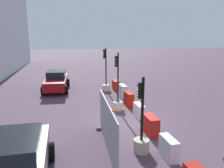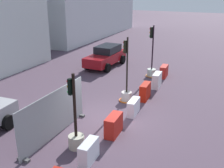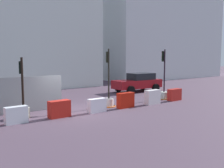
{
  "view_description": "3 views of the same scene",
  "coord_description": "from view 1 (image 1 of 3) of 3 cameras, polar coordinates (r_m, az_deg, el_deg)",
  "views": [
    {
      "loc": [
        -10.5,
        2.63,
        4.58
      ],
      "look_at": [
        2.18,
        0.43,
        1.72
      ],
      "focal_mm": 36.29,
      "sensor_mm": 36.0,
      "label": 1
    },
    {
      "loc": [
        -10.45,
        -4.98,
        5.95
      ],
      "look_at": [
        0.31,
        -0.1,
        1.71
      ],
      "focal_mm": 43.79,
      "sensor_mm": 36.0,
      "label": 2
    },
    {
      "loc": [
        -6.4,
        -12.96,
        3.14
      ],
      "look_at": [
        2.59,
        -0.19,
        1.41
      ],
      "focal_mm": 42.03,
      "sensor_mm": 36.0,
      "label": 3
    }
  ],
  "objects": [
    {
      "name": "site_fence_panel",
      "position": [
        9.16,
        -1.16,
        -10.9
      ],
      "size": [
        4.4,
        0.5,
        1.96
      ],
      "color": "#909799",
      "rests_on": "ground_plane"
    },
    {
      "name": "traffic_light_3",
      "position": [
        18.4,
        -1.54,
        0.16
      ],
      "size": [
        0.81,
        0.81,
        3.53
      ],
      "color": "silver",
      "rests_on": "ground_plane"
    },
    {
      "name": "construction_barrier_6",
      "position": [
        16.67,
        2.73,
        -1.8
      ],
      "size": [
        1.13,
        0.47,
        0.91
      ],
      "color": "silver",
      "rests_on": "ground_plane"
    },
    {
      "name": "car_silver_hatchback",
      "position": [
        7.6,
        -23.31,
        -17.79
      ],
      "size": [
        4.46,
        2.32,
        1.8
      ],
      "color": "#B2B1B6",
      "rests_on": "ground_plane"
    },
    {
      "name": "construction_barrier_7",
      "position": [
        18.75,
        0.96,
        -0.34
      ],
      "size": [
        1.09,
        0.47,
        0.81
      ],
      "color": "#B3201A",
      "rests_on": "ground_plane"
    },
    {
      "name": "construction_barrier_4",
      "position": [
        12.81,
        6.82,
        -6.7
      ],
      "size": [
        1.08,
        0.43,
        0.76
      ],
      "color": "white",
      "rests_on": "ground_plane"
    },
    {
      "name": "car_red_compact",
      "position": [
        19.24,
        -13.88,
        0.86
      ],
      "size": [
        4.39,
        2.12,
        1.59
      ],
      "color": "maroon",
      "rests_on": "ground_plane"
    },
    {
      "name": "construction_barrier_2",
      "position": [
        9.07,
        14.11,
        -15.36
      ],
      "size": [
        1.03,
        0.44,
        0.79
      ],
      "color": "silver",
      "rests_on": "ground_plane"
    },
    {
      "name": "traffic_light_1",
      "position": [
        9.17,
        7.39,
        -13.2
      ],
      "size": [
        0.62,
        0.62,
        3.03
      ],
      "color": "#BAB79F",
      "rests_on": "ground_plane"
    },
    {
      "name": "construction_barrier_3",
      "position": [
        10.83,
        9.67,
        -10.18
      ],
      "size": [
        1.12,
        0.52,
        0.86
      ],
      "color": "#B51E16",
      "rests_on": "ground_plane"
    },
    {
      "name": "construction_barrier_5",
      "position": [
        14.65,
        4.26,
        -3.86
      ],
      "size": [
        1.12,
        0.45,
        0.91
      ],
      "color": "#B0180A",
      "rests_on": "ground_plane"
    },
    {
      "name": "ground_plane",
      "position": [
        11.75,
        3.96,
        -10.44
      ],
      "size": [
        120.0,
        120.0,
        0.0
      ],
      "primitive_type": "plane",
      "color": "#503E4D"
    },
    {
      "name": "traffic_light_2",
      "position": [
        13.84,
        1.45,
        -4.34
      ],
      "size": [
        0.83,
        0.83,
        3.51
      ],
      "color": "silver",
      "rests_on": "ground_plane"
    }
  ]
}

